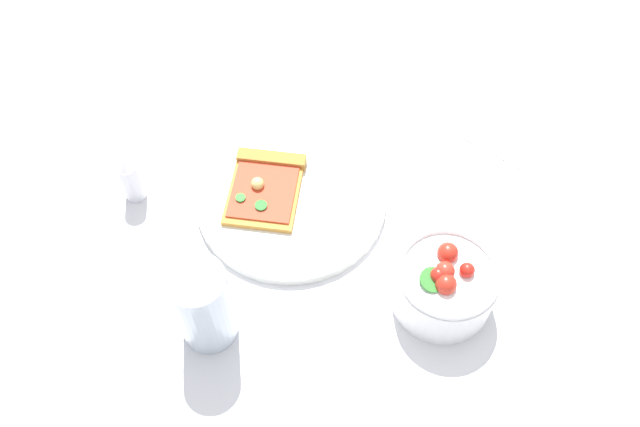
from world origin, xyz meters
The scene contains 7 objects.
ground_plane centered at (0.00, 0.00, 0.00)m, with size 2.40×2.40×0.00m, color silver.
plate centered at (0.04, -0.04, 0.01)m, with size 0.27×0.27×0.01m, color silver.
pizza_slice_main centered at (0.04, -0.08, 0.02)m, with size 0.15×0.13×0.02m.
salad_bowl centered at (0.08, 0.20, 0.04)m, with size 0.13×0.13×0.09m.
soda_glass centered at (0.25, -0.03, 0.06)m, with size 0.07×0.07×0.13m.
paper_napkin centered at (-0.23, 0.19, 0.00)m, with size 0.11×0.11×0.00m, color white.
pepper_shaker centered at (0.13, -0.24, 0.04)m, with size 0.03×0.03×0.08m.
Camera 1 is at (0.50, 0.24, 0.78)m, focal length 37.84 mm.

